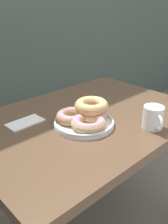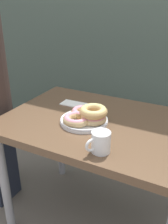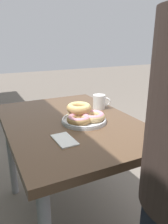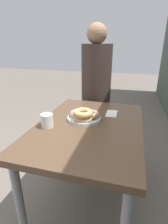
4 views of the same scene
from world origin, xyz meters
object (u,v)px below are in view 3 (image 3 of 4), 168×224
at_px(donut_plate, 83,115).
at_px(coffee_mug, 100,102).
at_px(dining_table, 70,134).
at_px(napkin, 64,140).

height_order(donut_plate, coffee_mug, donut_plate).
bearing_deg(donut_plate, dining_table, 44.15).
xyz_separation_m(dining_table, coffee_mug, (0.12, -0.26, 0.13)).
bearing_deg(dining_table, napkin, 151.50).
bearing_deg(donut_plate, napkin, 134.38).
bearing_deg(napkin, coffee_mug, -48.06).
relative_size(dining_table, napkin, 6.70).
height_order(coffee_mug, napkin, coffee_mug).
distance_m(dining_table, coffee_mug, 0.32).
bearing_deg(napkin, donut_plate, -45.62).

